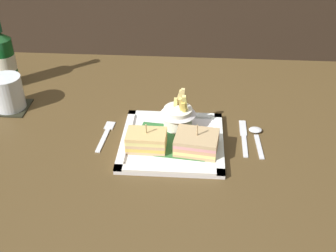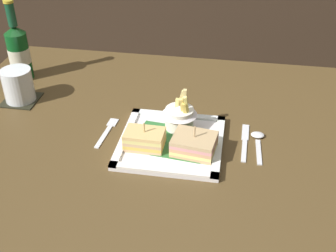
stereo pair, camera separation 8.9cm
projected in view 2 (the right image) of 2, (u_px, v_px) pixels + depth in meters
dining_table at (165, 158)px, 1.18m from camera, size 1.27×0.96×0.72m
square_plate at (171, 142)px, 1.09m from camera, size 0.26×0.26×0.02m
sandwich_half_left at (145, 139)px, 1.06m from camera, size 0.10×0.07×0.07m
sandwich_half_right at (194, 144)px, 1.04m from camera, size 0.11×0.10×0.07m
fries_cup at (180, 114)px, 1.12m from camera, size 0.09×0.09×0.11m
beer_bottle at (19, 51)px, 1.35m from camera, size 0.07×0.07×0.26m
drink_coaster at (21, 100)px, 1.28m from camera, size 0.10×0.10×0.00m
water_glass at (19, 87)px, 1.25m from camera, size 0.09×0.09×0.10m
fork at (107, 131)px, 1.15m from camera, size 0.03×0.14×0.00m
knife at (245, 141)px, 1.11m from camera, size 0.02×0.16×0.00m
spoon at (258, 139)px, 1.11m from camera, size 0.04×0.13×0.01m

